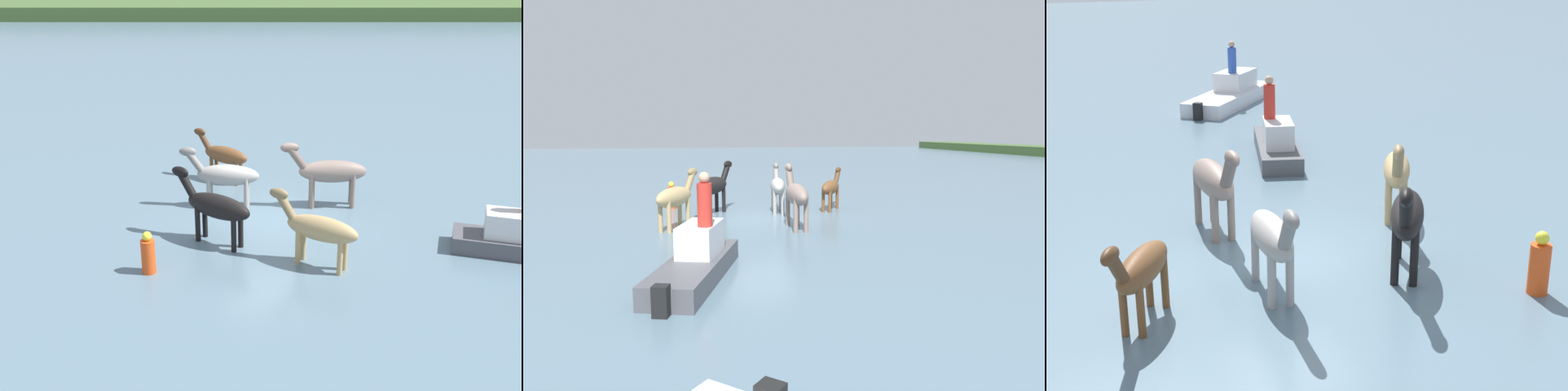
% 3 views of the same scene
% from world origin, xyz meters
% --- Properties ---
extents(ground_plane, '(153.53, 153.53, 0.00)m').
position_xyz_m(ground_plane, '(0.00, 0.00, 0.00)').
color(ground_plane, slate).
extents(distant_shoreline, '(138.18, 6.00, 2.40)m').
position_xyz_m(distant_shoreline, '(0.00, 43.52, 0.00)').
color(distant_shoreline, '#405D2D').
rests_on(distant_shoreline, ground_plane).
extents(horse_lead, '(2.48, 0.77, 1.92)m').
position_xyz_m(horse_lead, '(-1.27, 0.90, 1.06)').
color(horse_lead, '#9E9993').
rests_on(horse_lead, ground_plane).
extents(horse_rear_stallion, '(2.37, 1.57, 1.95)m').
position_xyz_m(horse_rear_stallion, '(1.30, -2.96, 1.07)').
color(horse_rear_stallion, tan).
rests_on(horse_rear_stallion, ground_plane).
extents(horse_dun_straggler, '(2.66, 0.64, 2.08)m').
position_xyz_m(horse_dun_straggler, '(1.94, 0.97, 1.15)').
color(horse_dun_straggler, gray).
rests_on(horse_dun_straggler, ground_plane).
extents(horse_chestnut_trailing, '(2.39, 1.74, 2.02)m').
position_xyz_m(horse_chestnut_trailing, '(-1.40, -1.62, 1.11)').
color(horse_chestnut_trailing, black).
rests_on(horse_chestnut_trailing, ground_plane).
extents(horse_pinto_flank, '(2.01, 1.49, 1.70)m').
position_xyz_m(horse_pinto_flank, '(-1.42, 3.15, 0.94)').
color(horse_pinto_flank, brown).
rests_on(horse_pinto_flank, ground_plane).
extents(buoy_channel_marker, '(0.36, 0.36, 1.14)m').
position_xyz_m(buoy_channel_marker, '(-3.01, -3.30, 0.51)').
color(buoy_channel_marker, '#E54C19').
rests_on(buoy_channel_marker, ground_plane).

